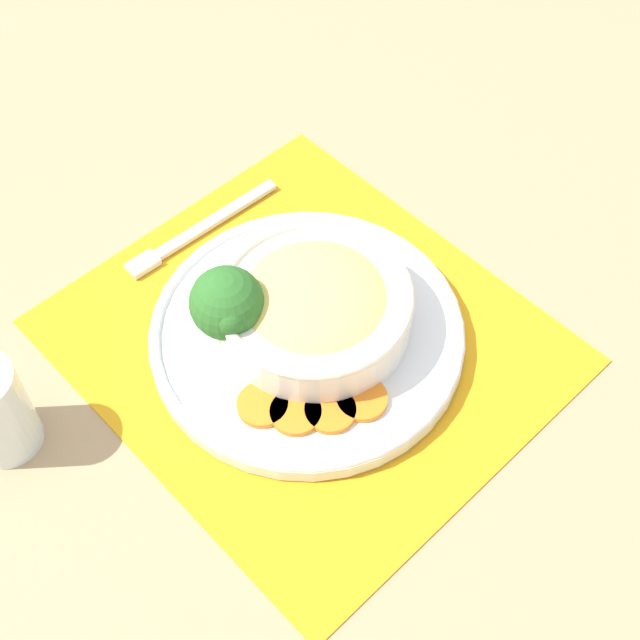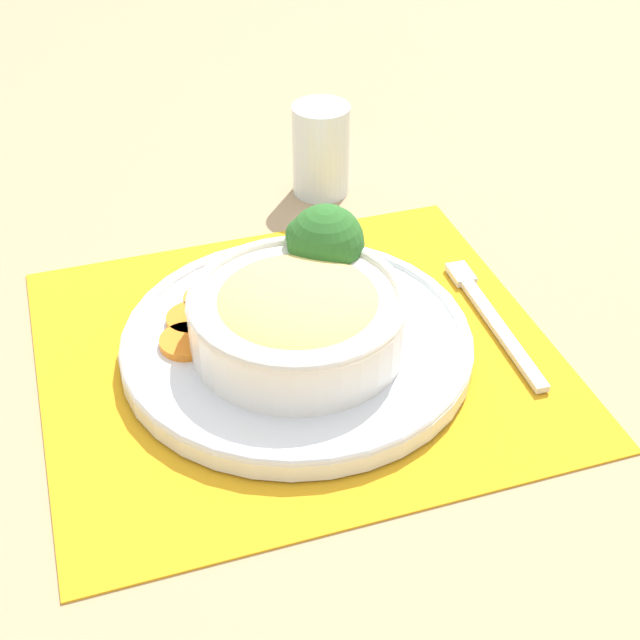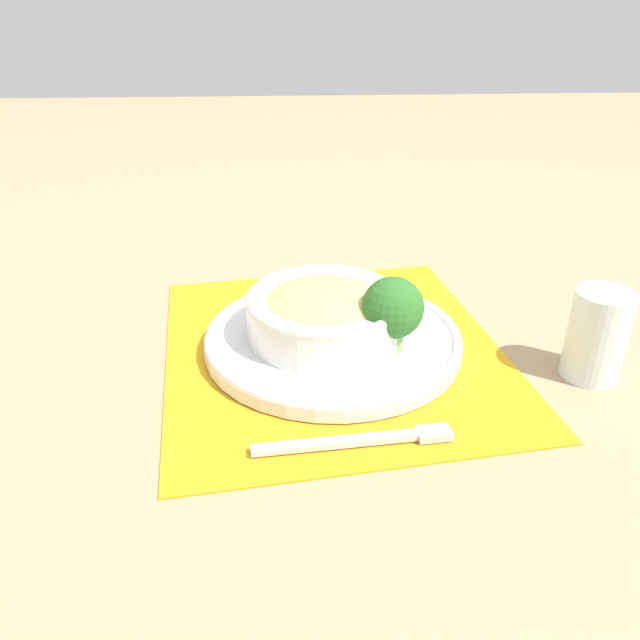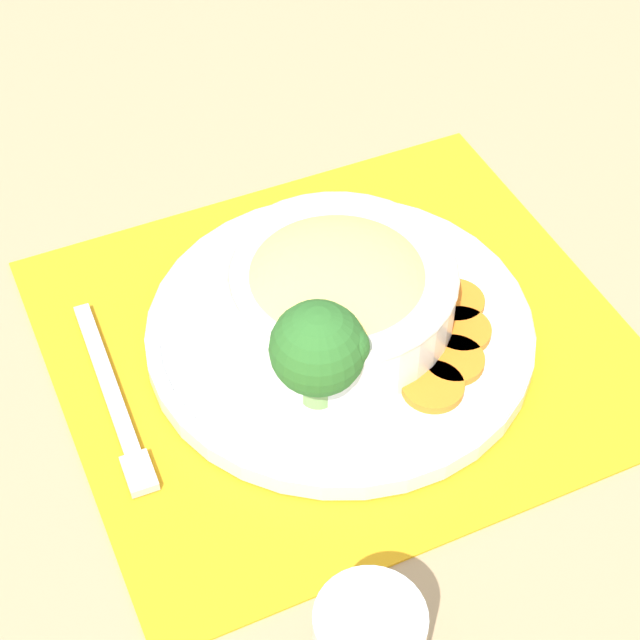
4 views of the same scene
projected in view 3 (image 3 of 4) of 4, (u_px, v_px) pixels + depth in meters
name	position (u px, v px, depth m)	size (l,w,h in m)	color
ground_plane	(333.00, 349.00, 0.73)	(4.00, 4.00, 0.00)	tan
placemat	(333.00, 348.00, 0.73)	(0.47, 0.44, 0.00)	orange
plate	(333.00, 338.00, 0.73)	(0.30, 0.30, 0.02)	silver
bowl	(326.00, 313.00, 0.71)	(0.18, 0.18, 0.06)	silver
broccoli_floret	(393.00, 309.00, 0.67)	(0.07, 0.07, 0.09)	#84AD5B
carrot_slice_near	(395.00, 312.00, 0.77)	(0.05, 0.05, 0.01)	orange
carrot_slice_middle	(377.00, 304.00, 0.79)	(0.05, 0.05, 0.01)	orange
carrot_slice_far	(356.00, 299.00, 0.80)	(0.05, 0.05, 0.01)	orange
carrot_slice_extra	(332.00, 297.00, 0.80)	(0.05, 0.05, 0.01)	orange
water_glass	(596.00, 340.00, 0.66)	(0.06, 0.06, 0.10)	silver
fork	(375.00, 439.00, 0.58)	(0.03, 0.18, 0.01)	silver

